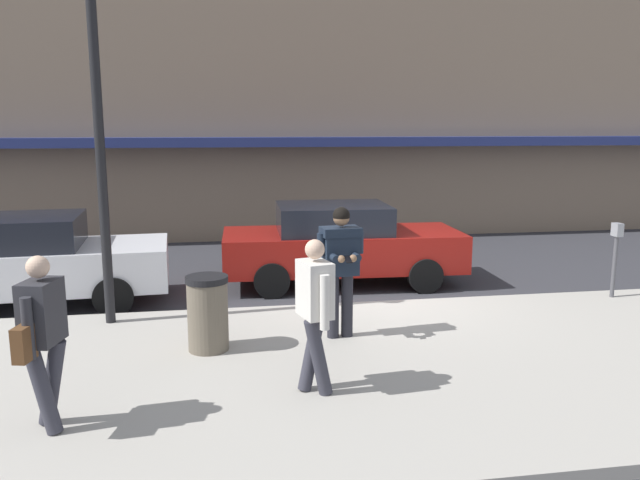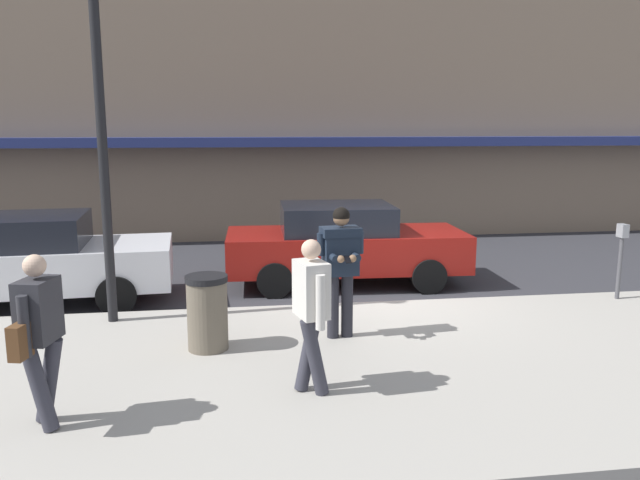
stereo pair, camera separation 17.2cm
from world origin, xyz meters
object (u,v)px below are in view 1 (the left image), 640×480
(parked_sedan_near, at_px, (26,261))
(man_texting_on_phone, at_px, (341,258))
(street_lamp_post, at_px, (98,116))
(parking_meter, at_px, (616,249))
(pedestrian_in_light_coat, at_px, (315,307))
(parked_sedan_mid, at_px, (340,243))
(trash_bin, at_px, (208,313))
(pedestrian_with_bag, at_px, (42,333))

(parked_sedan_near, bearing_deg, man_texting_on_phone, -29.81)
(street_lamp_post, distance_m, parking_meter, 8.46)
(pedestrian_in_light_coat, xyz_separation_m, street_lamp_post, (-2.61, 2.93, 2.03))
(parked_sedan_mid, relative_size, trash_bin, 4.66)
(man_texting_on_phone, distance_m, parking_meter, 5.11)
(parked_sedan_near, bearing_deg, street_lamp_post, -44.80)
(pedestrian_with_bag, height_order, trash_bin, pedestrian_with_bag)
(parked_sedan_near, height_order, pedestrian_in_light_coat, pedestrian_in_light_coat)
(parking_meter, bearing_deg, trash_bin, -167.78)
(parking_meter, xyz_separation_m, trash_bin, (-6.73, -1.46, -0.34))
(man_texting_on_phone, distance_m, street_lamp_post, 3.93)
(street_lamp_post, relative_size, trash_bin, 4.98)
(parked_sedan_near, distance_m, pedestrian_in_light_coat, 6.13)
(parked_sedan_mid, height_order, parking_meter, parked_sedan_mid)
(pedestrian_with_bag, bearing_deg, parked_sedan_mid, 54.86)
(pedestrian_with_bag, relative_size, parking_meter, 1.34)
(man_texting_on_phone, distance_m, trash_bin, 1.90)
(parking_meter, bearing_deg, parked_sedan_mid, 152.91)
(man_texting_on_phone, bearing_deg, parked_sedan_near, 150.19)
(man_texting_on_phone, distance_m, pedestrian_with_bag, 3.92)
(street_lamp_post, bearing_deg, trash_bin, -44.21)
(man_texting_on_phone, bearing_deg, pedestrian_in_light_coat, -109.75)
(pedestrian_in_light_coat, relative_size, street_lamp_post, 0.35)
(pedestrian_with_bag, bearing_deg, man_texting_on_phone, 33.48)
(pedestrian_with_bag, bearing_deg, street_lamp_post, 89.39)
(man_texting_on_phone, height_order, pedestrian_with_bag, man_texting_on_phone)
(parked_sedan_near, relative_size, pedestrian_with_bag, 2.71)
(parked_sedan_near, bearing_deg, pedestrian_with_bag, -72.67)
(parked_sedan_near, height_order, parking_meter, parked_sedan_near)
(parking_meter, bearing_deg, parked_sedan_near, 171.22)
(parking_meter, bearing_deg, man_texting_on_phone, -165.92)
(parked_sedan_mid, height_order, pedestrian_with_bag, pedestrian_with_bag)
(parked_sedan_mid, height_order, trash_bin, parked_sedan_mid)
(parked_sedan_mid, height_order, pedestrian_in_light_coat, pedestrian_in_light_coat)
(man_texting_on_phone, relative_size, trash_bin, 1.84)
(man_texting_on_phone, bearing_deg, parking_meter, 14.08)
(parked_sedan_mid, xyz_separation_m, man_texting_on_phone, (-0.67, -3.43, 0.46))
(pedestrian_in_light_coat, bearing_deg, parked_sedan_near, 132.95)
(parked_sedan_near, bearing_deg, parking_meter, -8.78)
(parking_meter, bearing_deg, street_lamp_post, -179.65)
(pedestrian_in_light_coat, height_order, pedestrian_with_bag, same)
(parked_sedan_near, xyz_separation_m, parking_meter, (9.75, -1.51, 0.18))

